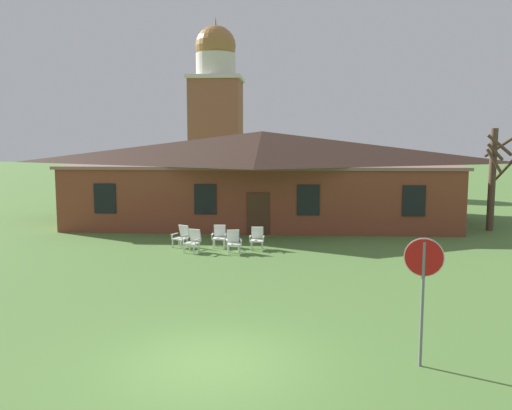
{
  "coord_description": "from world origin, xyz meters",
  "views": [
    {
      "loc": [
        1.69,
        -10.66,
        4.7
      ],
      "look_at": [
        0.38,
        9.2,
        2.26
      ],
      "focal_mm": 37.57,
      "sensor_mm": 36.0,
      "label": 1
    }
  ],
  "objects_px": {
    "lawn_chair_middle": "(233,241)",
    "lawn_chair_right_end": "(257,238)",
    "stop_sign": "(423,275)",
    "lawn_chair_by_porch": "(182,236)",
    "lawn_chair_near_door": "(193,240)",
    "lawn_chair_left_end": "(219,235)"
  },
  "relations": [
    {
      "from": "lawn_chair_middle",
      "to": "lawn_chair_right_end",
      "type": "distance_m",
      "value": 1.25
    },
    {
      "from": "stop_sign",
      "to": "lawn_chair_by_porch",
      "type": "bearing_deg",
      "value": 121.98
    },
    {
      "from": "stop_sign",
      "to": "lawn_chair_near_door",
      "type": "relative_size",
      "value": 2.84
    },
    {
      "from": "lawn_chair_by_porch",
      "to": "lawn_chair_middle",
      "type": "bearing_deg",
      "value": -23.75
    },
    {
      "from": "lawn_chair_middle",
      "to": "lawn_chair_right_end",
      "type": "height_order",
      "value": "same"
    },
    {
      "from": "lawn_chair_left_end",
      "to": "lawn_chair_middle",
      "type": "xyz_separation_m",
      "value": [
        0.75,
        -1.23,
        0.0
      ]
    },
    {
      "from": "lawn_chair_by_porch",
      "to": "lawn_chair_right_end",
      "type": "xyz_separation_m",
      "value": [
        3.34,
        -0.24,
        0.0
      ]
    },
    {
      "from": "lawn_chair_near_door",
      "to": "lawn_chair_right_end",
      "type": "height_order",
      "value": "same"
    },
    {
      "from": "stop_sign",
      "to": "lawn_chair_left_end",
      "type": "distance_m",
      "value": 13.58
    },
    {
      "from": "lawn_chair_left_end",
      "to": "lawn_chair_middle",
      "type": "relative_size",
      "value": 1.0
    },
    {
      "from": "lawn_chair_by_porch",
      "to": "lawn_chair_middle",
      "type": "xyz_separation_m",
      "value": [
        2.4,
        -1.06,
        0.0
      ]
    },
    {
      "from": "lawn_chair_near_door",
      "to": "lawn_chair_right_end",
      "type": "bearing_deg",
      "value": 16.38
    },
    {
      "from": "lawn_chair_left_end",
      "to": "stop_sign",
      "type": "bearing_deg",
      "value": -64.34
    },
    {
      "from": "lawn_chair_middle",
      "to": "lawn_chair_right_end",
      "type": "relative_size",
      "value": 1.0
    },
    {
      "from": "lawn_chair_by_porch",
      "to": "lawn_chair_left_end",
      "type": "relative_size",
      "value": 1.0
    },
    {
      "from": "lawn_chair_right_end",
      "to": "lawn_chair_left_end",
      "type": "bearing_deg",
      "value": 166.24
    },
    {
      "from": "lawn_chair_by_porch",
      "to": "lawn_chair_near_door",
      "type": "relative_size",
      "value": 1.0
    },
    {
      "from": "lawn_chair_near_door",
      "to": "lawn_chair_left_end",
      "type": "distance_m",
      "value": 1.53
    },
    {
      "from": "lawn_chair_near_door",
      "to": "lawn_chair_right_end",
      "type": "relative_size",
      "value": 1.0
    },
    {
      "from": "lawn_chair_left_end",
      "to": "lawn_chair_middle",
      "type": "height_order",
      "value": "same"
    },
    {
      "from": "lawn_chair_right_end",
      "to": "lawn_chair_by_porch",
      "type": "bearing_deg",
      "value": 175.94
    },
    {
      "from": "lawn_chair_left_end",
      "to": "lawn_chair_middle",
      "type": "bearing_deg",
      "value": -58.53
    }
  ]
}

